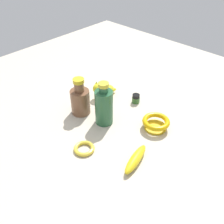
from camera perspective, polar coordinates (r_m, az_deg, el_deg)
ground at (r=1.15m, az=0.00°, el=-3.13°), size 2.00×2.00×0.00m
cat_figurine at (r=1.32m, az=-1.92°, el=4.82°), size 0.13×0.08×0.09m
bottle_tall at (r=1.12m, az=-1.85°, el=1.24°), size 0.08×0.08×0.20m
bowl at (r=1.14m, az=9.51°, el=-2.33°), size 0.12×0.12×0.05m
banana at (r=0.99m, az=5.15°, el=-10.15°), size 0.17×0.07×0.04m
nail_polish_jar at (r=1.29m, az=5.21°, el=2.92°), size 0.04×0.04×0.04m
bottle_short at (r=1.20m, az=-6.94°, el=2.64°), size 0.09×0.09×0.18m
bangle at (r=1.05m, az=-6.07°, el=-7.91°), size 0.08×0.08×0.02m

